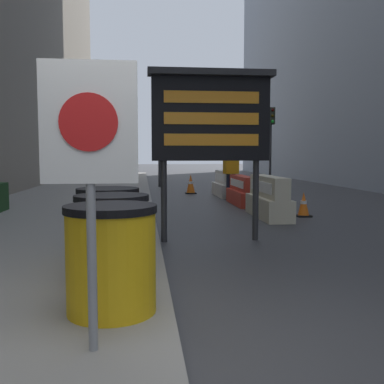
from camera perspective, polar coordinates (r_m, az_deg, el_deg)
ground_plane at (r=3.18m, az=-1.35°, el=-21.67°), size 120.00×120.00×0.00m
barrel_drum_foreground at (r=3.66m, az=-10.23°, el=-8.31°), size 0.73×0.73×0.86m
barrel_drum_middle at (r=4.53m, az=-10.11°, el=-5.76°), size 0.73×0.73×0.86m
barrel_drum_back at (r=5.41m, az=-10.59°, el=-4.03°), size 0.73×0.73×0.86m
warning_sign at (r=2.86m, az=-12.89°, el=5.43°), size 0.60×0.08×1.83m
message_board at (r=7.31m, az=2.39°, el=9.39°), size 2.01×0.36×2.75m
jersey_barrier_cream at (r=10.19m, az=9.67°, el=-0.91°), size 0.56×2.07×0.93m
jersey_barrier_red_striped at (r=12.68m, az=6.47°, el=-0.00°), size 0.57×2.06×0.80m
jersey_barrier_white at (r=15.23m, az=4.30°, el=0.89°), size 0.63×2.12×0.85m
traffic_cone_near at (r=10.49m, az=13.99°, el=-1.57°), size 0.32×0.32×0.57m
traffic_cone_mid at (r=10.34m, az=11.06°, el=-1.16°), size 0.41×0.41×0.72m
traffic_cone_far at (r=16.09m, az=-0.17°, el=0.99°), size 0.39×0.39×0.69m
traffic_light_near_curb at (r=19.49m, az=-4.16°, el=10.11°), size 0.28×0.45×4.46m
traffic_light_far_side at (r=23.12m, az=10.04°, el=7.99°), size 0.28×0.45×3.74m
pedestrian_worker at (r=14.02m, az=4.97°, el=3.05°), size 0.49×0.37×1.67m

